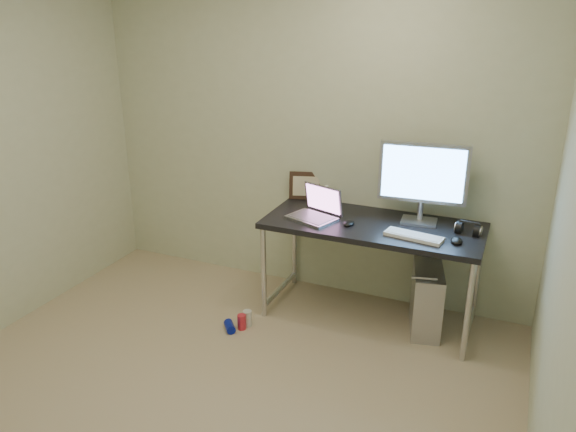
% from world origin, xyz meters
% --- Properties ---
extents(floor, '(3.50, 3.50, 0.00)m').
position_xyz_m(floor, '(0.00, 0.00, 0.00)').
color(floor, tan).
rests_on(floor, ground).
extents(wall_back, '(3.50, 0.02, 2.50)m').
position_xyz_m(wall_back, '(0.00, 1.75, 1.25)').
color(wall_back, beige).
rests_on(wall_back, ground).
extents(wall_right, '(0.02, 3.50, 2.50)m').
position_xyz_m(wall_right, '(1.75, 0.00, 1.25)').
color(wall_right, beige).
rests_on(wall_right, ground).
extents(desk, '(1.52, 0.66, 0.75)m').
position_xyz_m(desk, '(0.62, 1.42, 0.67)').
color(desk, black).
rests_on(desk, ground).
extents(tower_computer, '(0.29, 0.48, 0.50)m').
position_xyz_m(tower_computer, '(1.03, 1.42, 0.24)').
color(tower_computer, '#AFAFB4').
rests_on(tower_computer, ground).
extents(cable_a, '(0.01, 0.16, 0.69)m').
position_xyz_m(cable_a, '(0.98, 1.70, 0.40)').
color(cable_a, black).
rests_on(cable_a, ground).
extents(cable_b, '(0.02, 0.11, 0.71)m').
position_xyz_m(cable_b, '(1.07, 1.68, 0.38)').
color(cable_b, black).
rests_on(cable_b, ground).
extents(can_red, '(0.07, 0.07, 0.11)m').
position_xyz_m(can_red, '(-0.17, 0.89, 0.06)').
color(can_red, red).
rests_on(can_red, ground).
extents(can_white, '(0.08, 0.08, 0.12)m').
position_xyz_m(can_white, '(-0.15, 0.95, 0.06)').
color(can_white, silver).
rests_on(can_white, ground).
extents(can_blue, '(0.13, 0.13, 0.06)m').
position_xyz_m(can_blue, '(-0.24, 0.84, 0.03)').
color(can_blue, '#0A189E').
rests_on(can_blue, ground).
extents(laptop, '(0.40, 0.36, 0.23)m').
position_xyz_m(laptop, '(0.21, 1.36, 0.80)').
color(laptop, '#ACABB2').
rests_on(laptop, desk).
extents(monitor, '(0.61, 0.19, 0.57)m').
position_xyz_m(monitor, '(0.91, 1.57, 1.08)').
color(monitor, '#ACABB2').
rests_on(monitor, desk).
extents(keyboard, '(0.39, 0.18, 0.02)m').
position_xyz_m(keyboard, '(0.93, 1.26, 0.76)').
color(keyboard, white).
rests_on(keyboard, desk).
extents(mouse_right, '(0.09, 0.13, 0.04)m').
position_xyz_m(mouse_right, '(1.20, 1.30, 0.77)').
color(mouse_right, black).
rests_on(mouse_right, desk).
extents(mouse_left, '(0.08, 0.12, 0.04)m').
position_xyz_m(mouse_left, '(0.47, 1.32, 0.77)').
color(mouse_left, black).
rests_on(mouse_left, desk).
extents(headphones, '(0.17, 0.10, 0.11)m').
position_xyz_m(headphones, '(1.25, 1.48, 0.78)').
color(headphones, black).
rests_on(headphones, desk).
extents(picture_frame, '(0.28, 0.15, 0.22)m').
position_xyz_m(picture_frame, '(-0.01, 1.72, 0.86)').
color(picture_frame, black).
rests_on(picture_frame, desk).
extents(webcam, '(0.05, 0.04, 0.13)m').
position_xyz_m(webcam, '(0.16, 1.72, 0.85)').
color(webcam, silver).
rests_on(webcam, desk).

